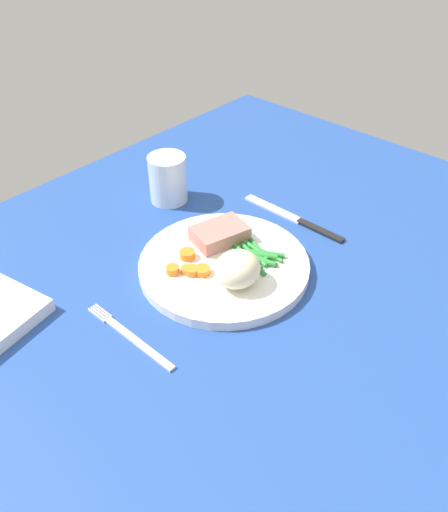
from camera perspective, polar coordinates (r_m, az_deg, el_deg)
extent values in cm
cube|color=#234793|center=(77.62, -0.49, -3.74)|extent=(120.00, 90.00, 2.00)
cylinder|color=white|center=(79.15, 0.00, -1.02)|extent=(26.12, 26.12, 1.60)
cube|color=#B2756B|center=(82.14, -0.48, 2.47)|extent=(9.64, 7.83, 2.47)
ellipsoid|color=beige|center=(73.28, 1.50, -1.45)|extent=(6.91, 6.34, 5.10)
cylinder|color=orange|center=(76.54, -4.07, -1.55)|extent=(1.81, 1.81, 0.90)
cylinder|color=orange|center=(76.18, -2.40, -1.63)|extent=(2.32, 2.32, 1.04)
cylinder|color=orange|center=(76.23, -3.58, -1.64)|extent=(2.07, 2.07, 1.07)
cylinder|color=orange|center=(79.12, -4.11, 0.15)|extent=(2.39, 2.39, 1.20)
cylinder|color=orange|center=(76.54, -5.71, -1.54)|extent=(2.01, 2.01, 1.15)
cylinder|color=#2D8C38|center=(80.71, 3.32, 0.89)|extent=(1.45, 5.78, 0.78)
cylinder|color=#2D8C38|center=(78.90, 4.00, -0.22)|extent=(1.38, 6.12, 0.65)
cylinder|color=#2D8C38|center=(79.72, 4.70, 0.27)|extent=(3.56, 5.34, 0.79)
cylinder|color=#2D8C38|center=(77.95, 3.26, -0.73)|extent=(2.71, 6.29, 0.69)
cylinder|color=#2D8C38|center=(79.15, 2.48, 0.05)|extent=(2.59, 7.58, 0.78)
cylinder|color=#2D8C38|center=(79.37, 3.32, 0.12)|extent=(2.34, 6.27, 0.73)
cylinder|color=#2D8C38|center=(80.29, 4.18, 0.57)|extent=(0.88, 7.84, 0.67)
cylinder|color=#2D8C38|center=(80.99, 3.65, 0.99)|extent=(3.26, 6.20, 0.68)
cylinder|color=#2D8C38|center=(79.35, 3.44, 0.18)|extent=(4.22, 6.60, 0.89)
cylinder|color=#2D8C38|center=(78.38, 3.20, -0.38)|extent=(3.64, 7.04, 0.89)
cube|color=silver|center=(69.41, -9.38, -9.51)|extent=(1.00, 13.00, 0.40)
cube|color=silver|center=(74.16, -13.91, -6.40)|extent=(0.24, 3.60, 0.40)
cube|color=silver|center=(74.30, -13.67, -6.25)|extent=(0.24, 3.60, 0.40)
cube|color=silver|center=(74.44, -13.42, -6.09)|extent=(0.24, 3.60, 0.40)
cube|color=silver|center=(74.58, -13.18, -5.94)|extent=(0.24, 3.60, 0.40)
cube|color=black|center=(88.80, 10.58, 2.76)|extent=(1.30, 9.00, 0.64)
cube|color=silver|center=(93.22, 5.47, 5.21)|extent=(1.70, 12.00, 0.40)
cylinder|color=silver|center=(94.14, -6.22, 8.48)|extent=(6.82, 6.82, 8.68)
cylinder|color=silver|center=(94.94, -6.16, 7.66)|extent=(6.27, 6.27, 5.53)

